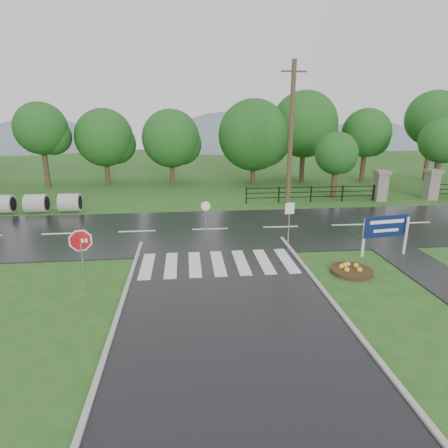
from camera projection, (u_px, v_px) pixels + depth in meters
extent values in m
plane|color=#26551C|center=(233.00, 328.00, 11.26)|extent=(120.00, 120.00, 0.00)
cube|color=black|center=(210.00, 230.00, 20.80)|extent=(90.00, 8.00, 0.04)
cube|color=black|center=(419.00, 265.00, 15.92)|extent=(2.20, 11.00, 0.04)
cube|color=silver|center=(147.00, 266.00, 15.71)|extent=(0.50, 2.80, 0.02)
cube|color=silver|center=(171.00, 265.00, 15.81)|extent=(0.50, 2.80, 0.02)
cube|color=silver|center=(195.00, 264.00, 15.91)|extent=(0.50, 2.80, 0.02)
cube|color=silver|center=(218.00, 263.00, 16.01)|extent=(0.50, 2.80, 0.02)
cube|color=silver|center=(241.00, 262.00, 16.11)|extent=(0.50, 2.80, 0.02)
cube|color=silver|center=(264.00, 261.00, 16.21)|extent=(0.50, 2.80, 0.02)
cube|color=silver|center=(287.00, 260.00, 16.31)|extent=(0.50, 2.80, 0.02)
cube|color=#A3A39B|center=(426.00, 423.00, 7.80)|extent=(0.15, 24.00, 0.12)
cube|color=gray|center=(380.00, 187.00, 27.53)|extent=(0.80, 0.80, 2.00)
cube|color=#6B6659|center=(382.00, 172.00, 27.21)|extent=(1.00, 1.00, 0.24)
cube|color=gray|center=(431.00, 186.00, 27.93)|extent=(0.80, 0.80, 2.00)
cube|color=#6B6659|center=(434.00, 171.00, 27.61)|extent=(1.00, 1.00, 0.24)
cube|color=black|center=(311.00, 197.00, 27.18)|extent=(9.50, 0.05, 0.05)
cube|color=black|center=(311.00, 192.00, 27.08)|extent=(9.50, 0.05, 0.05)
cube|color=black|center=(311.00, 187.00, 26.98)|extent=(9.50, 0.05, 0.05)
cube|color=black|center=(246.00, 196.00, 26.65)|extent=(0.08, 0.08, 1.20)
cube|color=black|center=(373.00, 193.00, 27.60)|extent=(0.08, 0.08, 1.20)
cube|color=black|center=(437.00, 191.00, 28.09)|extent=(0.08, 0.08, 1.20)
sphere|color=slate|center=(52.00, 221.00, 74.55)|extent=(40.00, 40.00, 40.00)
sphere|color=slate|center=(231.00, 229.00, 78.95)|extent=(48.00, 48.00, 48.00)
sphere|color=slate|center=(360.00, 206.00, 80.52)|extent=(36.00, 36.00, 36.00)
cylinder|color=#9E9B93|center=(3.00, 204.00, 24.10)|extent=(1.30, 1.20, 1.20)
cylinder|color=#9E9B93|center=(37.00, 203.00, 24.30)|extent=(1.30, 1.20, 1.20)
cylinder|color=#9E9B93|center=(70.00, 203.00, 24.51)|extent=(1.30, 1.20, 1.20)
cube|color=#939399|center=(83.00, 267.00, 13.47)|extent=(0.05, 0.05, 1.81)
cylinder|color=white|center=(80.00, 241.00, 13.20)|extent=(1.06, 0.28, 1.09)
cylinder|color=red|center=(80.00, 241.00, 13.19)|extent=(0.92, 0.26, 0.95)
cube|color=silver|center=(364.00, 238.00, 16.67)|extent=(0.10, 0.10, 1.79)
cube|color=silver|center=(406.00, 236.00, 16.87)|extent=(0.10, 0.10, 1.79)
cube|color=#0A1846|center=(386.00, 226.00, 16.63)|extent=(2.14, 0.33, 0.99)
cube|color=white|center=(387.00, 222.00, 16.53)|extent=(1.69, 0.23, 0.16)
cube|color=white|center=(386.00, 230.00, 16.65)|extent=(1.25, 0.17, 0.13)
cylinder|color=#332111|center=(351.00, 271.00, 15.16)|extent=(1.67, 1.67, 0.17)
cube|color=#939399|center=(289.00, 224.00, 18.43)|extent=(0.04, 0.04, 1.93)
cube|color=white|center=(290.00, 208.00, 18.18)|extent=(0.46, 0.05, 0.56)
cylinder|color=#939399|center=(206.00, 222.00, 18.86)|extent=(0.06, 0.06, 1.88)
cylinder|color=white|center=(206.00, 206.00, 18.60)|extent=(0.47, 0.03, 0.47)
cylinder|color=#473523|center=(291.00, 135.00, 25.27)|extent=(0.32, 0.32, 9.57)
cube|color=brown|center=(294.00, 71.00, 24.13)|extent=(1.71, 0.19, 0.11)
cylinder|color=#3D2B1C|center=(334.00, 179.00, 28.56)|extent=(0.40, 0.40, 2.80)
sphere|color=#184D18|center=(337.00, 153.00, 28.00)|extent=(3.18, 3.18, 3.18)
cylinder|color=#3D2B1C|center=(437.00, 173.00, 29.28)|extent=(0.45, 0.45, 3.52)
sphere|color=#184D18|center=(442.00, 141.00, 28.58)|extent=(3.33, 3.33, 3.33)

